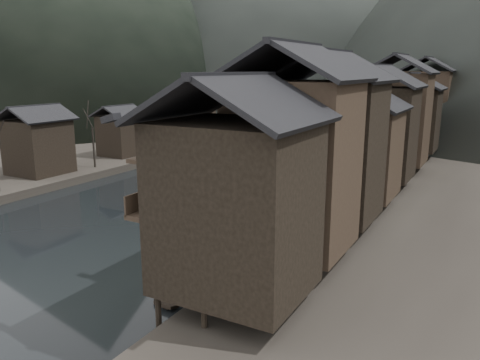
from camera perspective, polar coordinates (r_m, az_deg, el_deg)
The scene contains 12 objects.
water at distance 41.13m, azimuth -16.19°, elevation -6.14°, with size 300.00×300.00×0.00m, color black.
left_bank at distance 92.85m, azimuth -14.03°, elevation 5.06°, with size 40.00×200.00×1.20m, color #2D2823.
stilt_houses at distance 47.82m, azimuth 16.15°, elevation 7.51°, with size 9.00×67.60×15.47m.
left_houses at distance 68.06m, azimuth -16.73°, elevation 6.30°, with size 8.10×53.20×8.73m.
bare_trees at distance 63.30m, azimuth -16.60°, elevation 6.40°, with size 3.59×59.80×7.19m.
moored_sampans at distance 57.80m, azimuth 12.27°, elevation -0.11°, with size 3.07×71.27×0.47m.
midriver_boats at distance 86.36m, azimuth 10.59°, elevation 4.36°, with size 14.75×43.65×0.45m.
stone_bridge at distance 103.15m, azimuth 13.45°, elevation 8.40°, with size 40.00×6.00×9.00m.
hero_sampan at distance 34.44m, azimuth -5.94°, elevation -9.16°, with size 4.21×4.72×0.44m.
cargo_heap at distance 34.45m, azimuth -6.00°, elevation -8.09°, with size 1.19×1.56×0.72m, color black.
boatman at distance 32.29m, azimuth -5.67°, elevation -8.68°, with size 0.60×0.40×1.66m, color slate.
bamboo_pole at distance 31.24m, azimuth -5.48°, elevation -4.01°, with size 0.06×0.06×4.50m, color #8C7A51.
Camera 1 is at (28.11, -26.90, 13.34)m, focal length 35.00 mm.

